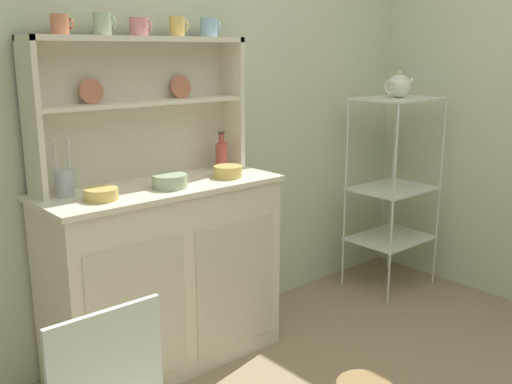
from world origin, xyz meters
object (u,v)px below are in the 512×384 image
object	(u,v)px
bakers_rack	(394,174)
bowl_mixing_large	(101,194)
cup_terracotta_0	(60,24)
porcelain_teapot	(399,86)
jam_bottle	(222,155)
utensil_jar	(64,182)
hutch_shelf_unit	(138,97)
hutch_cabinet	(165,274)

from	to	relation	value
bakers_rack	bowl_mixing_large	bearing A→B (deg)	178.71
cup_terracotta_0	porcelain_teapot	world-z (taller)	cup_terracotta_0
bakers_rack	cup_terracotta_0	size ratio (longest dim) A/B	13.79
bakers_rack	jam_bottle	bearing A→B (deg)	170.18
bowl_mixing_large	porcelain_teapot	world-z (taller)	porcelain_teapot
cup_terracotta_0	porcelain_teapot	size ratio (longest dim) A/B	0.38
utensil_jar	bakers_rack	bearing A→B (deg)	-5.56
jam_bottle	hutch_shelf_unit	bearing A→B (deg)	169.36
cup_terracotta_0	utensil_jar	world-z (taller)	cup_terracotta_0
hutch_cabinet	porcelain_teapot	xyz separation A→B (m)	(1.58, -0.12, 0.81)
jam_bottle	utensil_jar	bearing A→B (deg)	-179.41
hutch_cabinet	cup_terracotta_0	xyz separation A→B (m)	(-0.36, 0.12, 1.11)
jam_bottle	porcelain_teapot	xyz separation A→B (m)	(1.17, -0.20, 0.30)
bowl_mixing_large	bakers_rack	bearing A→B (deg)	-1.29
bakers_rack	utensil_jar	world-z (taller)	bakers_rack
hutch_cabinet	utensil_jar	xyz separation A→B (m)	(-0.41, 0.08, 0.49)
hutch_cabinet	bowl_mixing_large	world-z (taller)	bowl_mixing_large
utensil_jar	cup_terracotta_0	bearing A→B (deg)	40.20
utensil_jar	porcelain_teapot	bearing A→B (deg)	-5.57
hutch_cabinet	jam_bottle	size ratio (longest dim) A/B	5.80
hutch_shelf_unit	cup_terracotta_0	bearing A→B (deg)	-173.44
hutch_shelf_unit	bakers_rack	bearing A→B (deg)	-10.03
hutch_cabinet	bakers_rack	world-z (taller)	bakers_rack
hutch_shelf_unit	hutch_cabinet	bearing A→B (deg)	-90.00
bakers_rack	porcelain_teapot	distance (m)	0.53
hutch_shelf_unit	bowl_mixing_large	distance (m)	0.54
jam_bottle	utensil_jar	distance (m)	0.82
hutch_cabinet	hutch_shelf_unit	size ratio (longest dim) A/B	1.07
bakers_rack	bowl_mixing_large	size ratio (longest dim) A/B	8.66
cup_terracotta_0	bowl_mixing_large	distance (m)	0.69
jam_bottle	utensil_jar	world-z (taller)	utensil_jar
hutch_shelf_unit	bakers_rack	world-z (taller)	hutch_shelf_unit
jam_bottle	cup_terracotta_0	bearing A→B (deg)	177.32
hutch_cabinet	bowl_mixing_large	bearing A→B (deg)	-167.27
hutch_shelf_unit	jam_bottle	distance (m)	0.52
bowl_mixing_large	hutch_shelf_unit	bearing A→B (deg)	36.13
hutch_cabinet	hutch_shelf_unit	world-z (taller)	hutch_shelf_unit
cup_terracotta_0	bowl_mixing_large	bearing A→B (deg)	-80.15
bakers_rack	porcelain_teapot	size ratio (longest dim) A/B	5.24
porcelain_teapot	hutch_shelf_unit	bearing A→B (deg)	169.96
utensil_jar	hutch_cabinet	bearing A→B (deg)	-10.73
utensil_jar	porcelain_teapot	size ratio (longest dim) A/B	1.08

